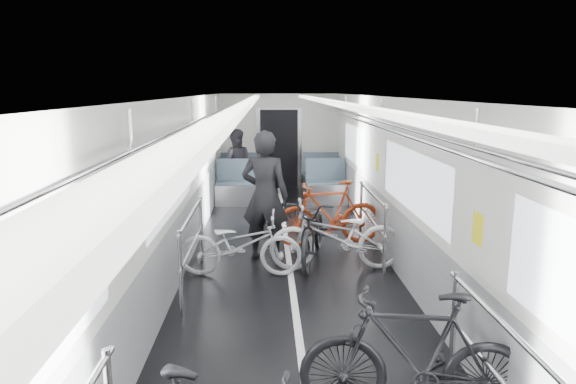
# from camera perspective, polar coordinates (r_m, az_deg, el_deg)

# --- Properties ---
(car_shell) EXTENTS (3.02, 14.01, 2.41)m
(car_shell) POSITION_cam_1_polar(r_m,az_deg,el_deg) (8.04, -0.10, 1.44)
(car_shell) COLOR black
(car_shell) RESTS_ON ground
(bike_left_far) EXTENTS (1.70, 0.66, 0.88)m
(bike_left_far) POSITION_cam_1_polar(r_m,az_deg,el_deg) (7.04, -5.33, -5.81)
(bike_left_far) COLOR silver
(bike_left_far) RESTS_ON floor
(bike_right_near) EXTENTS (1.80, 0.73, 1.05)m
(bike_right_near) POSITION_cam_1_polar(r_m,az_deg,el_deg) (4.18, 13.89, -17.37)
(bike_right_near) COLOR black
(bike_right_near) RESTS_ON floor
(bike_right_mid) EXTENTS (1.89, 0.69, 0.99)m
(bike_right_mid) POSITION_cam_1_polar(r_m,az_deg,el_deg) (7.23, 5.44, -4.90)
(bike_right_mid) COLOR silver
(bike_right_mid) RESTS_ON floor
(bike_right_far) EXTENTS (1.83, 0.77, 1.07)m
(bike_right_far) POSITION_cam_1_polar(r_m,az_deg,el_deg) (8.35, 4.61, -2.39)
(bike_right_far) COLOR #A13213
(bike_right_far) RESTS_ON floor
(bike_aisle) EXTENTS (1.05, 1.96, 0.98)m
(bike_aisle) POSITION_cam_1_polar(r_m,az_deg,el_deg) (7.59, 2.93, -4.11)
(bike_aisle) COLOR black
(bike_aisle) RESTS_ON floor
(person_standing) EXTENTS (0.80, 0.63, 1.94)m
(person_standing) POSITION_cam_1_polar(r_m,az_deg,el_deg) (7.55, -2.58, -0.45)
(person_standing) COLOR black
(person_standing) RESTS_ON floor
(person_seated) EXTENTS (0.83, 0.67, 1.62)m
(person_seated) POSITION_cam_1_polar(r_m,az_deg,el_deg) (11.95, -5.86, 3.11)
(person_seated) COLOR #2C282F
(person_seated) RESTS_ON floor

